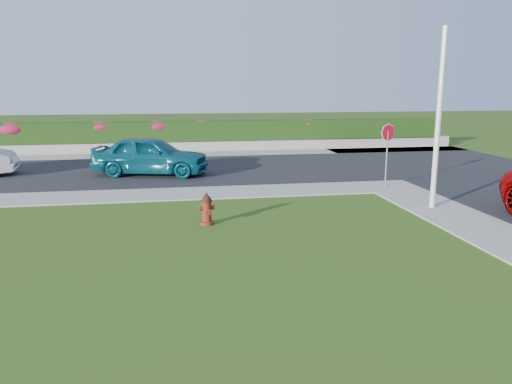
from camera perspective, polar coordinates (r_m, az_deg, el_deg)
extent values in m
plane|color=black|center=(8.84, -2.95, -12.51)|extent=(120.00, 120.00, 0.00)
cube|color=black|center=(22.66, -19.95, 2.07)|extent=(26.00, 8.00, 0.04)
cube|color=gray|center=(18.11, -25.77, -0.79)|extent=(24.00, 2.00, 0.04)
cube|color=gray|center=(19.09, 15.01, 0.63)|extent=(2.00, 2.00, 0.04)
cube|color=gray|center=(27.23, -9.80, 4.20)|extent=(34.00, 2.00, 0.04)
cube|color=gray|center=(28.69, -9.83, 5.15)|extent=(34.00, 0.40, 0.60)
cube|color=black|center=(28.70, -9.89, 6.86)|extent=(32.00, 0.90, 1.10)
cylinder|color=#4A1C0B|center=(13.56, -5.62, -3.51)|extent=(0.37, 0.37, 0.09)
cylinder|color=#4A1C0B|center=(13.48, -5.65, -2.18)|extent=(0.25, 0.25, 0.56)
cylinder|color=black|center=(13.41, -5.68, -1.01)|extent=(0.30, 0.30, 0.05)
sphere|color=black|center=(13.41, -5.68, -0.88)|extent=(0.25, 0.25, 0.25)
cylinder|color=black|center=(13.37, -5.69, -0.29)|extent=(0.08, 0.08, 0.08)
cylinder|color=#4A1C0B|center=(13.41, -6.33, -1.88)|extent=(0.13, 0.14, 0.12)
cylinder|color=#4A1C0B|center=(13.50, -5.00, -1.76)|extent=(0.13, 0.14, 0.12)
cylinder|color=#4A1C0B|center=(13.32, -5.45, -2.25)|extent=(0.19, 0.16, 0.16)
imported|color=#0D5063|center=(21.11, -11.95, 4.12)|extent=(5.06, 3.05, 1.61)
cylinder|color=silver|center=(15.78, 20.13, 7.69)|extent=(0.16, 0.16, 5.33)
cylinder|color=slate|center=(18.77, 14.69, 3.59)|extent=(0.06, 0.06, 2.07)
cylinder|color=#B70C21|center=(18.65, 14.86, 6.59)|extent=(0.58, 0.22, 0.60)
cylinder|color=white|center=(18.65, 14.86, 6.59)|extent=(0.61, 0.22, 0.64)
ellipsoid|color=#A81C49|center=(29.78, -26.13, 6.47)|extent=(1.54, 0.99, 0.77)
ellipsoid|color=#A81C49|center=(28.82, -17.33, 7.11)|extent=(1.28, 0.82, 0.64)
ellipsoid|color=#A81C49|center=(28.58, -11.09, 7.38)|extent=(1.31, 0.84, 0.65)
ellipsoid|color=#A81C49|center=(28.62, -6.19, 7.64)|extent=(1.06, 0.68, 0.53)
ellipsoid|color=#A81C49|center=(29.64, 5.83, 7.77)|extent=(1.12, 0.72, 0.56)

